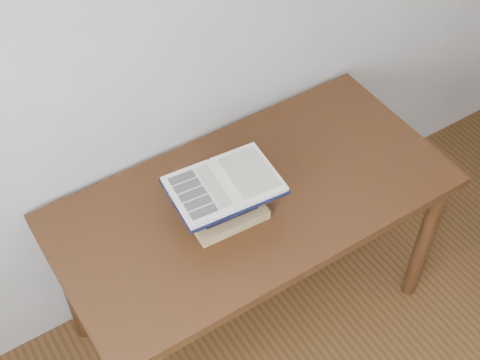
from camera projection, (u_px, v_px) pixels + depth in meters
desk at (253, 214)px, 2.36m from camera, size 1.38×0.69×0.74m
book_stack at (222, 202)px, 2.19m from camera, size 0.26×0.21×0.12m
open_book at (224, 185)px, 2.14m from camera, size 0.37×0.27×0.03m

